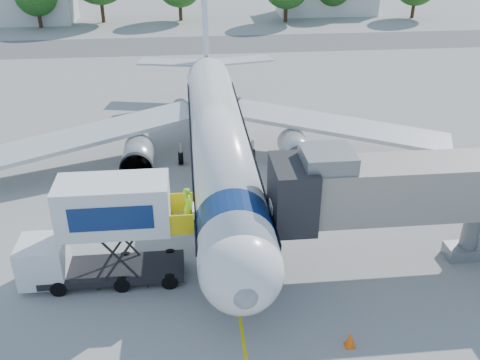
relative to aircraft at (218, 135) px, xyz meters
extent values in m
plane|color=gray|center=(0.00, -4.12, -2.95)|extent=(160.00, 160.00, 0.00)
cube|color=yellow|center=(0.00, -4.12, -2.94)|extent=(0.15, 70.00, 0.01)
cube|color=#59595B|center=(0.00, 37.88, -2.94)|extent=(120.00, 10.00, 0.01)
cylinder|color=white|center=(0.00, -1.12, 0.05)|extent=(3.70, 28.00, 3.70)
sphere|color=white|center=(0.00, -15.12, 0.05)|extent=(3.70, 3.70, 3.70)
sphere|color=gray|center=(0.00, -16.67, 0.05)|extent=(1.10, 1.10, 1.10)
cone|color=white|center=(0.00, 15.88, 0.05)|extent=(3.70, 6.00, 3.70)
cube|color=white|center=(0.00, 16.88, 4.25)|extent=(0.35, 7.26, 8.29)
cube|color=silver|center=(9.00, 2.38, -0.65)|extent=(16.17, 9.32, 1.42)
cube|color=silver|center=(-9.00, 2.38, -0.65)|extent=(16.17, 9.32, 1.42)
cylinder|color=#999BA0|center=(5.50, 0.38, -1.65)|extent=(2.10, 3.60, 2.10)
cylinder|color=#999BA0|center=(-5.50, 0.38, -1.65)|extent=(2.10, 3.60, 2.10)
cube|color=black|center=(0.00, -15.42, 0.50)|extent=(2.60, 1.39, 0.81)
cylinder|color=navy|center=(0.00, -12.12, 0.05)|extent=(3.73, 2.00, 3.73)
cylinder|color=silver|center=(0.00, -13.62, -2.20)|extent=(0.16, 0.16, 1.50)
cylinder|color=black|center=(0.00, -13.62, -2.63)|extent=(0.25, 0.64, 0.64)
cylinder|color=black|center=(2.60, 1.88, -2.50)|extent=(0.35, 0.90, 0.90)
cylinder|color=black|center=(-2.60, 1.88, -2.50)|extent=(0.35, 0.90, 0.90)
cube|color=gray|center=(9.00, -11.12, 1.45)|extent=(13.60, 2.60, 2.80)
cube|color=black|center=(2.90, -11.12, 1.45)|extent=(2.00, 3.20, 3.20)
cube|color=slate|center=(4.50, -11.12, 3.25)|extent=(2.40, 2.40, 0.80)
cylinder|color=slate|center=(12.50, -11.12, -1.45)|extent=(0.90, 0.90, 3.00)
cube|color=slate|center=(12.50, -11.12, -2.60)|extent=(2.20, 1.20, 0.70)
cylinder|color=black|center=(11.60, -11.12, -2.60)|extent=(0.30, 0.70, 0.70)
cube|color=black|center=(-6.00, -11.12, -2.40)|extent=(7.00, 2.30, 0.35)
cube|color=white|center=(-9.30, -11.12, -1.60)|extent=(2.20, 2.20, 2.10)
cube|color=black|center=(-9.30, -11.12, -1.15)|extent=(1.90, 2.10, 0.70)
cube|color=white|center=(-5.60, -11.12, 1.30)|extent=(5.20, 2.40, 2.50)
cube|color=navy|center=(-5.60, -12.34, 1.30)|extent=(3.80, 0.04, 1.20)
cube|color=silver|center=(-2.45, -11.12, 0.10)|extent=(1.10, 2.20, 0.10)
cube|color=yellow|center=(-2.45, -12.17, 0.65)|extent=(1.10, 0.06, 1.10)
cube|color=yellow|center=(-2.45, -10.07, 0.65)|extent=(1.10, 0.06, 1.10)
cylinder|color=black|center=(-3.20, -12.17, -2.55)|extent=(0.80, 0.25, 0.80)
cylinder|color=black|center=(-3.20, -10.07, -2.55)|extent=(0.80, 0.25, 0.80)
cylinder|color=black|center=(-8.50, -12.17, -2.55)|extent=(0.80, 0.25, 0.80)
cylinder|color=black|center=(-8.50, -10.07, -2.55)|extent=(0.80, 0.25, 0.80)
imported|color=#99F019|center=(-2.13, -11.12, 1.09)|extent=(0.46, 0.69, 1.88)
cone|color=#FF5D0D|center=(4.50, -16.84, -2.58)|extent=(0.46, 0.46, 0.74)
cube|color=#FF5D0D|center=(4.50, -16.84, -2.93)|extent=(0.42, 0.42, 0.04)
cube|color=silver|center=(-28.00, 55.88, -0.45)|extent=(18.00, 8.00, 5.00)
cylinder|color=#382314|center=(-23.32, 51.11, -1.56)|extent=(0.56, 0.56, 2.77)
cylinder|color=#382314|center=(-14.45, 54.27, -0.78)|extent=(0.56, 0.56, 4.34)
cylinder|color=#382314|center=(-2.37, 54.59, -1.31)|extent=(0.56, 0.56, 3.27)
cylinder|color=#382314|center=(13.96, 51.47, -1.30)|extent=(0.56, 0.56, 3.30)
cylinder|color=#382314|center=(22.24, 55.11, -1.59)|extent=(0.56, 0.56, 2.71)
cylinder|color=#382314|center=(35.12, 52.85, -1.40)|extent=(0.56, 0.56, 3.10)
camera|label=1|loc=(-1.91, -33.25, 13.97)|focal=40.00mm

